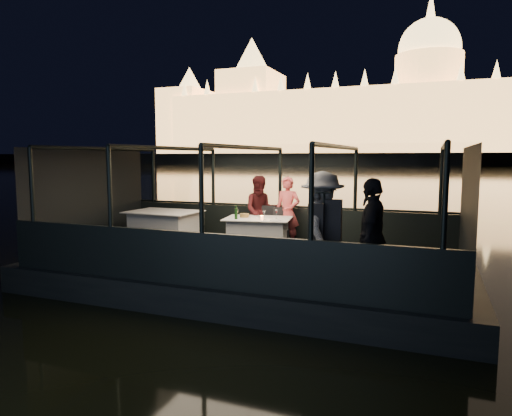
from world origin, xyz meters
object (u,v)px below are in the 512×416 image
at_px(chair_port_left, 264,228).
at_px(person_man_maroon, 261,214).
at_px(coat_stand, 323,233).
at_px(person_woman_coral, 287,216).
at_px(dining_table_central, 258,235).
at_px(passenger_dark, 372,240).
at_px(wine_bottle, 236,212).
at_px(chair_port_right, 280,230).
at_px(passenger_stripe, 322,234).
at_px(dining_table_aft, 164,231).

height_order(chair_port_left, person_man_maroon, person_man_maroon).
relative_size(coat_stand, person_man_maroon, 0.96).
bearing_deg(coat_stand, person_woman_coral, 117.12).
relative_size(dining_table_central, passenger_dark, 0.80).
bearing_deg(wine_bottle, chair_port_left, 69.29).
distance_m(chair_port_right, coat_stand, 3.23).
height_order(coat_stand, person_woman_coral, coat_stand).
bearing_deg(chair_port_left, passenger_stripe, -45.44).
distance_m(dining_table_aft, passenger_stripe, 4.58).
distance_m(coat_stand, person_man_maroon, 3.74).
distance_m(chair_port_left, chair_port_right, 0.41).
distance_m(passenger_stripe, wine_bottle, 2.90).
bearing_deg(chair_port_right, person_woman_coral, 52.94).
relative_size(dining_table_aft, chair_port_left, 1.69).
relative_size(person_man_maroon, wine_bottle, 5.47).
distance_m(dining_table_aft, person_man_maroon, 2.31).
relative_size(dining_table_aft, person_man_maroon, 0.97).
xyz_separation_m(person_man_maroon, wine_bottle, (-0.17, -1.07, 0.17)).
height_order(person_man_maroon, passenger_stripe, passenger_stripe).
distance_m(dining_table_central, passenger_stripe, 2.89).
bearing_deg(coat_stand, dining_table_central, 131.13).
distance_m(dining_table_aft, chair_port_left, 2.36).
distance_m(chair_port_right, person_man_maroon, 0.69).
height_order(chair_port_left, chair_port_right, chair_port_left).
relative_size(chair_port_left, coat_stand, 0.60).
bearing_deg(chair_port_left, coat_stand, -46.40).
distance_m(coat_stand, passenger_dark, 0.76).
distance_m(person_woman_coral, wine_bottle, 1.37).
relative_size(chair_port_right, passenger_stripe, 0.50).
bearing_deg(passenger_stripe, wine_bottle, 40.25).
bearing_deg(chair_port_left, dining_table_aft, -151.90).
relative_size(dining_table_aft, passenger_dark, 0.90).
height_order(person_woman_coral, person_man_maroon, person_man_maroon).
xyz_separation_m(dining_table_central, passenger_stripe, (1.93, -2.10, 0.47)).
xyz_separation_m(dining_table_central, coat_stand, (2.01, -2.30, 0.51)).
distance_m(dining_table_central, chair_port_left, 0.53).
bearing_deg(person_woman_coral, chair_port_left, -156.39).
xyz_separation_m(chair_port_right, passenger_stripe, (1.57, -2.55, 0.40)).
distance_m(dining_table_central, wine_bottle, 0.74).
height_order(dining_table_central, passenger_stripe, passenger_stripe).
bearing_deg(coat_stand, passenger_stripe, 110.48).
bearing_deg(passenger_stripe, chair_port_left, 24.37).
bearing_deg(chair_port_right, chair_port_left, 152.88).
distance_m(person_woman_coral, passenger_dark, 3.79).
bearing_deg(dining_table_central, passenger_stripe, -47.42).
height_order(dining_table_aft, passenger_dark, passenger_dark).
distance_m(chair_port_left, passenger_stripe, 3.31).
xyz_separation_m(chair_port_left, coat_stand, (2.05, -2.82, 0.45)).
bearing_deg(dining_table_aft, chair_port_left, 20.48).
height_order(passenger_dark, wine_bottle, passenger_dark).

